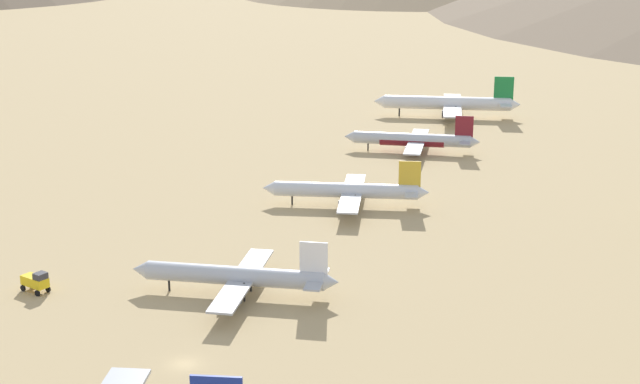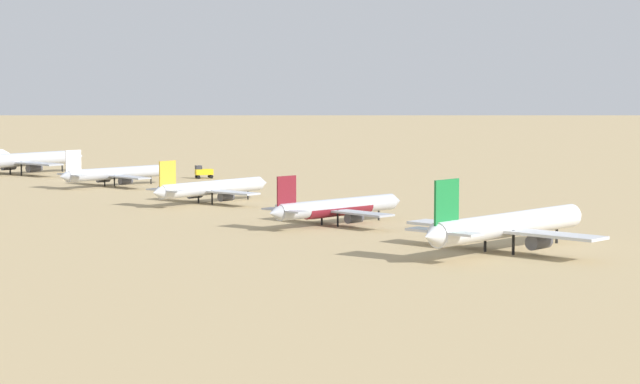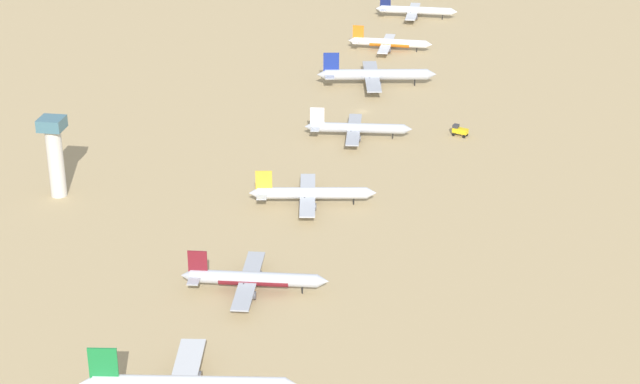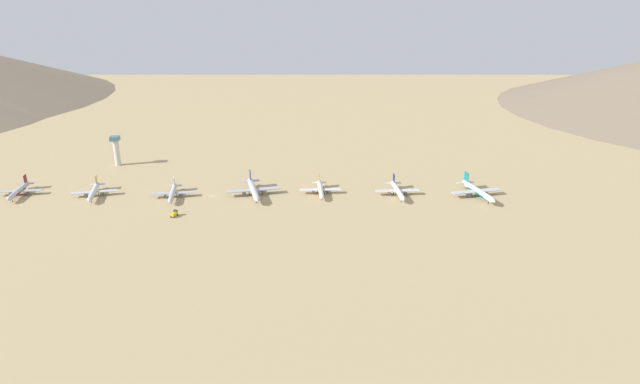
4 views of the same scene
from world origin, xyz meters
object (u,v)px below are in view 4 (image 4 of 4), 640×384
(parked_jet_1, at_px, (19,191))
(parked_jet_2, at_px, (94,192))
(parked_jet_4, at_px, (253,189))
(parked_jet_5, at_px, (320,189))
(parked_jet_7, at_px, (477,191))
(parked_jet_6, at_px, (398,190))
(service_truck, at_px, (174,213))
(control_tower, at_px, (116,149))
(parked_jet_3, at_px, (173,193))

(parked_jet_1, height_order, parked_jet_2, parked_jet_2)
(parked_jet_4, distance_m, parked_jet_5, 47.70)
(parked_jet_2, height_order, parked_jet_7, parked_jet_7)
(parked_jet_5, bearing_deg, parked_jet_4, -91.24)
(parked_jet_4, xyz_separation_m, parked_jet_7, (15.65, 157.32, -0.22))
(parked_jet_7, bearing_deg, parked_jet_6, -97.56)
(parked_jet_5, relative_size, service_truck, 6.39)
(parked_jet_5, xyz_separation_m, parked_jet_6, (7.27, 54.29, 0.29))
(parked_jet_1, xyz_separation_m, service_truck, (48.00, 116.86, -1.55))
(parked_jet_4, bearing_deg, control_tower, -125.57)
(parked_jet_5, bearing_deg, parked_jet_7, 82.41)
(parked_jet_2, bearing_deg, parked_jet_4, 86.33)
(parked_jet_2, height_order, parked_jet_4, parked_jet_4)
(parked_jet_3, bearing_deg, parked_jet_5, 89.26)
(parked_jet_2, relative_size, service_truck, 6.68)
(parked_jet_1, bearing_deg, parked_jet_6, 85.36)
(parked_jet_5, relative_size, parked_jet_7, 0.81)
(parked_jet_4, distance_m, parked_jet_7, 158.09)
(parked_jet_7, bearing_deg, service_truck, -84.76)
(parked_jet_6, bearing_deg, parked_jet_1, -94.64)
(parked_jet_2, xyz_separation_m, parked_jet_6, (15.49, 214.06, 0.08))
(parked_jet_5, bearing_deg, service_truck, -70.84)
(parked_jet_7, bearing_deg, parked_jet_2, -94.84)
(parked_jet_1, xyz_separation_m, control_tower, (-70.28, 48.68, 10.51))
(parked_jet_4, bearing_deg, parked_jet_1, -94.63)
(parked_jet_6, height_order, control_tower, control_tower)
(parked_jet_6, height_order, service_truck, parked_jet_6)
(parked_jet_6, relative_size, control_tower, 1.55)
(parked_jet_4, relative_size, control_tower, 1.86)
(parked_jet_1, height_order, parked_jet_3, parked_jet_1)
(control_tower, bearing_deg, parked_jet_1, -34.71)
(parked_jet_1, bearing_deg, parked_jet_5, 86.12)
(parked_jet_3, xyz_separation_m, parked_jet_7, (15.95, 213.53, 0.71))
(parked_jet_2, distance_m, parked_jet_4, 112.33)
(service_truck, bearing_deg, parked_jet_6, 99.88)
(parked_jet_1, height_order, parked_jet_4, parked_jet_4)
(parked_jet_4, bearing_deg, parked_jet_2, -93.67)
(parked_jet_3, xyz_separation_m, service_truck, (34.88, 7.34, -1.52))
(parked_jet_4, height_order, service_truck, parked_jet_4)
(parked_jet_1, relative_size, service_truck, 6.66)
(parked_jet_1, relative_size, parked_jet_3, 1.02)
(parked_jet_6, distance_m, parked_jet_7, 55.84)
(parked_jet_2, bearing_deg, parked_jet_1, -96.64)
(parked_jet_1, distance_m, parked_jet_3, 110.31)
(parked_jet_2, xyz_separation_m, parked_jet_5, (8.22, 159.77, -0.21))
(parked_jet_4, distance_m, control_tower, 144.23)
(parked_jet_1, distance_m, parked_jet_6, 268.58)
(parked_jet_1, bearing_deg, parked_jet_4, 85.37)
(parked_jet_2, distance_m, parked_jet_5, 159.99)
(parked_jet_4, relative_size, service_truck, 8.19)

